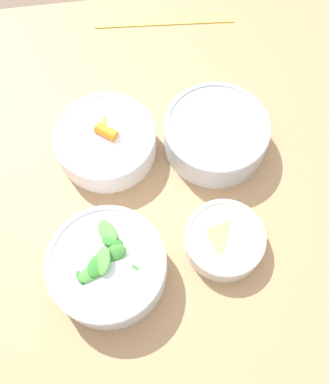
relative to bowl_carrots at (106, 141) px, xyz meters
The scene contains 7 objects.
ground_plane 0.78m from the bowl_carrots, 17.75° to the right, with size 10.00×10.00×0.00m, color brown.
dining_table 0.24m from the bowl_carrots, 17.75° to the right, with size 1.20×0.93×0.72m.
bowl_carrots is the anchor object (origin of this frame).
bowl_greens 0.24m from the bowl_carrots, 93.64° to the right, with size 0.19×0.19×0.09m.
bowl_beans_hotdog 0.21m from the bowl_carrots, ahead, with size 0.20×0.20×0.07m.
bowl_cookies 0.29m from the bowl_carrots, 49.11° to the right, with size 0.14×0.14×0.04m.
ruler 0.35m from the bowl_carrots, 63.84° to the left, with size 0.32×0.05×0.00m.
Camera 1 is at (-0.13, -0.37, 1.45)m, focal length 40.00 mm.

